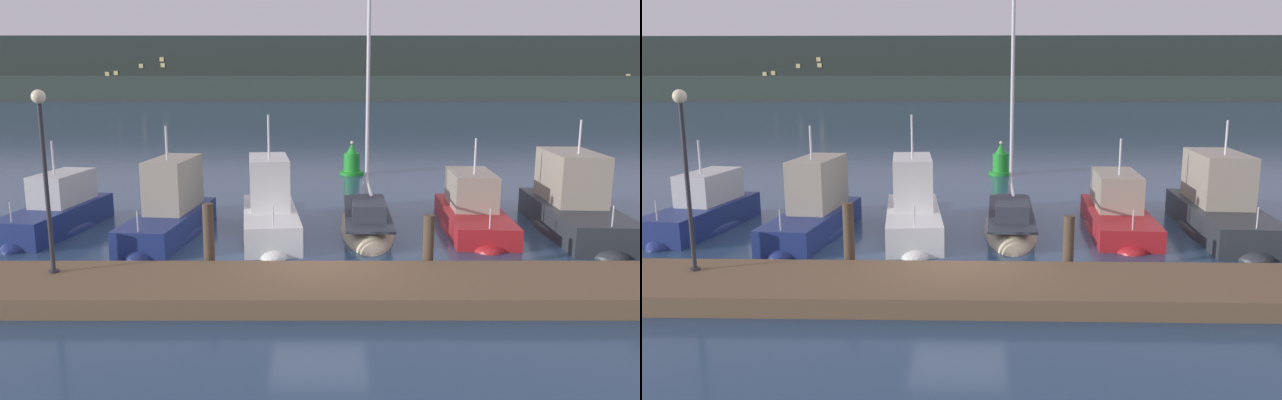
# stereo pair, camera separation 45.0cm
# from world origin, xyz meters

# --- Properties ---
(ground_plane) EXTENTS (400.00, 400.00, 0.00)m
(ground_plane) POSITION_xyz_m (0.00, 0.00, 0.00)
(ground_plane) COLOR navy
(dock) EXTENTS (23.85, 2.80, 0.45)m
(dock) POSITION_xyz_m (0.00, -1.56, 0.23)
(dock) COLOR brown
(dock) RESTS_ON ground
(mooring_pile_1) EXTENTS (0.28, 0.28, 1.87)m
(mooring_pile_1) POSITION_xyz_m (-2.80, 0.09, 0.93)
(mooring_pile_1) COLOR #4C3D2D
(mooring_pile_1) RESTS_ON ground
(mooring_pile_2) EXTENTS (0.28, 0.28, 1.57)m
(mooring_pile_2) POSITION_xyz_m (2.80, 0.09, 0.78)
(mooring_pile_2) COLOR #4C3D2D
(mooring_pile_2) RESTS_ON ground
(motorboat_berth_1) EXTENTS (2.45, 5.64, 3.59)m
(motorboat_berth_1) POSITION_xyz_m (-8.57, 4.65, 0.32)
(motorboat_berth_1) COLOR navy
(motorboat_berth_1) RESTS_ON ground
(motorboat_berth_2) EXTENTS (2.37, 5.96, 4.10)m
(motorboat_berth_2) POSITION_xyz_m (-4.73, 4.06, 0.45)
(motorboat_berth_2) COLOR navy
(motorboat_berth_2) RESTS_ON ground
(motorboat_berth_3) EXTENTS (2.43, 5.76, 4.40)m
(motorboat_berth_3) POSITION_xyz_m (-1.56, 4.04, 0.48)
(motorboat_berth_3) COLOR white
(motorboat_berth_3) RESTS_ON ground
(sailboat_berth_4) EXTENTS (1.95, 6.69, 9.41)m
(sailboat_berth_4) POSITION_xyz_m (1.60, 4.97, 0.11)
(sailboat_berth_4) COLOR beige
(sailboat_berth_4) RESTS_ON ground
(motorboat_berth_5) EXTENTS (2.40, 6.34, 3.51)m
(motorboat_berth_5) POSITION_xyz_m (5.12, 5.03, 0.33)
(motorboat_berth_5) COLOR red
(motorboat_berth_5) RESTS_ON ground
(motorboat_berth_6) EXTENTS (2.62, 7.05, 4.25)m
(motorboat_berth_6) POSITION_xyz_m (8.36, 4.71, 0.48)
(motorboat_berth_6) COLOR #2D3338
(motorboat_berth_6) RESTS_ON ground
(channel_buoy) EXTENTS (1.22, 1.22, 1.72)m
(channel_buoy) POSITION_xyz_m (1.66, 16.35, 0.62)
(channel_buoy) COLOR green
(channel_buoy) RESTS_ON ground
(dock_lamppost) EXTENTS (0.32, 0.32, 4.28)m
(dock_lamppost) POSITION_xyz_m (-6.29, -1.08, 3.29)
(dock_lamppost) COLOR #2D2D33
(dock_lamppost) RESTS_ON dock
(hillside_backdrop) EXTENTS (240.00, 23.00, 12.25)m
(hillside_backdrop) POSITION_xyz_m (0.55, 114.58, 5.65)
(hillside_backdrop) COLOR #28332D
(hillside_backdrop) RESTS_ON ground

